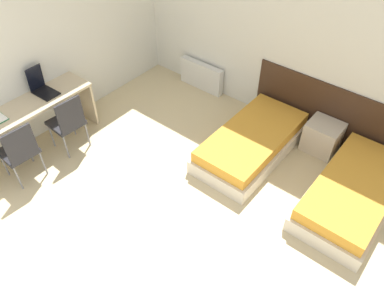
{
  "coord_description": "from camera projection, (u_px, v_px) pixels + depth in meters",
  "views": [
    {
      "loc": [
        2.16,
        -0.23,
        3.85
      ],
      "look_at": [
        0.0,
        2.44,
        0.55
      ],
      "focal_mm": 35.0,
      "sensor_mm": 36.0,
      "label": 1
    }
  ],
  "objects": [
    {
      "name": "wall_back",
      "position": [
        281.0,
        37.0,
        5.34
      ],
      "size": [
        5.96,
        0.05,
        2.7
      ],
      "color": "silver",
      "rests_on": "ground_plane"
    },
    {
      "name": "radiator",
      "position": [
        201.0,
        76.0,
        6.64
      ],
      "size": [
        0.86,
        0.12,
        0.49
      ],
      "color": "silver",
      "rests_on": "ground_plane"
    },
    {
      "name": "chair_near_laptop",
      "position": [
        68.0,
        121.0,
        5.29
      ],
      "size": [
        0.46,
        0.46,
        0.92
      ],
      "rotation": [
        0.0,
        0.0,
        -0.05
      ],
      "color": "#232328",
      "rests_on": "ground_plane"
    },
    {
      "name": "wall_left",
      "position": [
        43.0,
        43.0,
        5.22
      ],
      "size": [
        0.05,
        5.44,
        2.7
      ],
      "color": "silver",
      "rests_on": "ground_plane"
    },
    {
      "name": "bed_near_window",
      "position": [
        252.0,
        142.0,
        5.45
      ],
      "size": [
        0.93,
        1.85,
        0.39
      ],
      "color": "beige",
      "rests_on": "ground_plane"
    },
    {
      "name": "bed_near_door",
      "position": [
        353.0,
        193.0,
        4.76
      ],
      "size": [
        0.93,
        1.85,
        0.39
      ],
      "color": "beige",
      "rests_on": "ground_plane"
    },
    {
      "name": "laptop",
      "position": [
        42.0,
        88.0,
        5.3
      ],
      "size": [
        0.37,
        0.26,
        0.38
      ],
      "rotation": [
        0.0,
        0.0,
        0.04
      ],
      "color": "black",
      "rests_on": "desk"
    },
    {
      "name": "chair_near_notebook",
      "position": [
        19.0,
        150.0,
        4.86
      ],
      "size": [
        0.46,
        0.46,
        0.92
      ],
      "rotation": [
        0.0,
        0.0,
        -0.06
      ],
      "color": "#232328",
      "rests_on": "ground_plane"
    },
    {
      "name": "nightstand",
      "position": [
        322.0,
        137.0,
        5.47
      ],
      "size": [
        0.48,
        0.43,
        0.47
      ],
      "color": "beige",
      "rests_on": "ground_plane"
    },
    {
      "name": "desk",
      "position": [
        26.0,
        118.0,
        5.2
      ],
      "size": [
        0.54,
        1.99,
        0.78
      ],
      "color": "#C6B28E",
      "rests_on": "ground_plane"
    },
    {
      "name": "headboard_panel",
      "position": [
        334.0,
        116.0,
        5.45
      ],
      "size": [
        2.55,
        0.03,
        0.94
      ],
      "color": "#382316",
      "rests_on": "ground_plane"
    }
  ]
}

